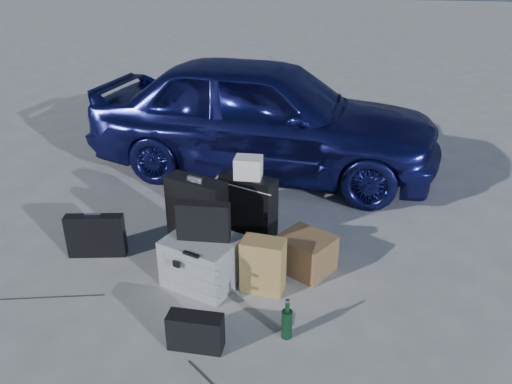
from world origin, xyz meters
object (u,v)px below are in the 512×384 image
Objects in this scene: car at (264,115)px; cardboard_box at (306,253)px; suitcase_left at (197,216)px; pelican_case at (203,261)px; duffel_bag at (235,203)px; green_bottle at (287,319)px; briefcase at (96,236)px; suitcase_right at (248,208)px.

cardboard_box is (0.84, -2.05, -0.55)m from car.
pelican_case is at bearing -49.79° from suitcase_left.
duffel_bag is 1.84m from green_bottle.
car reaches higher than suitcase_left.
suitcase_left reaches higher than briefcase.
car is 6.58× the size of duffel_bag.
green_bottle is (0.78, -0.49, -0.05)m from pelican_case.
suitcase_left is at bearing 176.00° from cardboard_box.
car is 3.09m from green_bottle.
car is 2.48m from pelican_case.
briefcase reaches higher than cardboard_box.
car is 1.71m from suitcase_right.
car reaches higher than briefcase.
suitcase_right is (0.38, 0.33, -0.04)m from suitcase_left.
suitcase_left is 1.37m from green_bottle.
duffel_bag is at bearing 29.71° from briefcase.
pelican_case is at bearing -154.04° from cardboard_box.
cardboard_box is at bearing -155.65° from car.
suitcase_left is (-0.14, -1.98, -0.35)m from car.
car reaches higher than green_bottle.
cardboard_box is (1.84, 0.22, -0.04)m from briefcase.
briefcase is 0.91m from suitcase_left.
duffel_bag reaches higher than green_bottle.
car is at bearing 116.05° from suitcase_right.
briefcase is 1.20× the size of cardboard_box.
car is 1.39m from duffel_bag.
suitcase_left is 1.68× the size of cardboard_box.
car is at bearing 112.33° from cardboard_box.
suitcase_right is 0.74m from cardboard_box.
duffel_bag is 1.14m from cardboard_box.
suitcase_right reaches higher than briefcase.
suitcase_left is 1.01m from cardboard_box.
duffel_bag is at bearing 140.78° from suitcase_right.
suitcase_right is at bearing 146.53° from cardboard_box.
suitcase_right reaches higher than green_bottle.
pelican_case is (0.06, -2.43, -0.50)m from car.
green_bottle is at bearing -79.34° from duffel_bag.
duffel_bag is (-0.00, -1.28, -0.55)m from car.
pelican_case reaches higher than duffel_bag.
duffel_bag is (-0.06, 1.15, -0.05)m from pelican_case.
briefcase is 0.80× the size of suitcase_right.
suitcase_right is at bearing 11.33° from briefcase.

